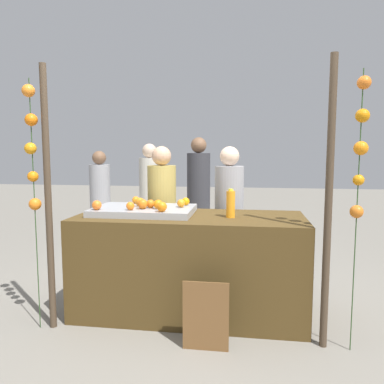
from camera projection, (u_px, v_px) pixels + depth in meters
ground_plane at (190, 312)px, 3.54m from camera, size 24.00×24.00×0.00m
stall_counter at (190, 264)px, 3.49m from camera, size 2.07×0.85×0.92m
orange_tray at (144, 210)px, 3.55m from camera, size 0.93×0.61×0.06m
orange_0 at (140, 202)px, 3.59m from camera, size 0.08×0.08×0.08m
orange_1 at (151, 204)px, 3.50m from camera, size 0.08×0.08×0.08m
orange_2 at (97, 205)px, 3.38m from camera, size 0.09×0.09×0.09m
orange_3 at (181, 203)px, 3.53m from camera, size 0.08×0.08×0.08m
orange_4 at (162, 207)px, 3.27m from camera, size 0.09×0.09×0.09m
orange_5 at (130, 206)px, 3.37m from camera, size 0.07×0.07×0.07m
orange_6 at (186, 201)px, 3.67m from camera, size 0.08×0.08×0.08m
orange_7 at (158, 204)px, 3.44m from camera, size 0.09×0.09×0.09m
orange_8 at (136, 200)px, 3.78m from camera, size 0.07×0.07×0.07m
orange_9 at (143, 204)px, 3.43m from camera, size 0.09×0.09×0.09m
juice_bottle at (231, 204)px, 3.33m from camera, size 0.08×0.08×0.26m
chalkboard_sign at (206, 317)px, 2.84m from camera, size 0.35×0.03×0.55m
vendor_left at (162, 222)px, 4.17m from camera, size 0.31×0.31×1.55m
vendor_right at (229, 223)px, 4.10m from camera, size 0.31×0.31×1.55m
crowd_person_0 at (150, 199)px, 5.85m from camera, size 0.32×0.32×1.61m
crowd_person_1 at (100, 205)px, 5.64m from camera, size 0.30×0.30×1.50m
crowd_person_2 at (199, 199)px, 5.55m from camera, size 0.34×0.34×1.70m
canopy_post_left at (48, 200)px, 3.12m from camera, size 0.06×0.06×2.20m
canopy_post_right at (328, 206)px, 2.80m from camera, size 0.06×0.06×2.20m
garland_strand_left at (32, 147)px, 3.06m from camera, size 0.12×0.11×2.08m
garland_strand_right at (361, 147)px, 2.69m from camera, size 0.11×0.11×2.08m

